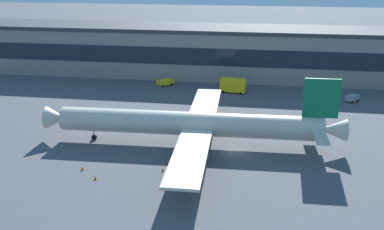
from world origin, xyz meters
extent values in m
plane|color=#4C4F54|center=(0.00, 0.00, 0.00)|extent=(600.00, 600.00, 0.00)
cube|color=gray|center=(0.00, 60.38, 7.36)|extent=(176.94, 19.14, 14.72)
cube|color=#38383D|center=(0.00, 60.38, 15.32)|extent=(180.48, 19.52, 1.20)
cube|color=#192333|center=(0.00, 50.75, 8.10)|extent=(173.40, 0.16, 5.30)
cylinder|color=beige|center=(-9.49, 2.22, 4.55)|extent=(53.49, 6.64, 4.88)
cone|color=beige|center=(-37.62, 1.29, 4.55)|extent=(4.54, 4.78, 4.63)
cone|color=beige|center=(18.88, 3.16, 4.55)|extent=(5.51, 4.57, 4.39)
cube|color=#0C723F|center=(16.17, 3.07, 10.89)|extent=(6.84, 0.73, 7.80)
cube|color=beige|center=(15.85, -2.31, 5.28)|extent=(2.69, 8.85, 0.30)
cube|color=beige|center=(15.49, 8.42, 5.28)|extent=(2.69, 8.85, 0.30)
cube|color=beige|center=(-7.02, -12.15, 4.06)|extent=(6.79, 24.20, 0.50)
cube|color=beige|center=(-7.97, 16.73, 4.06)|extent=(6.79, 24.20, 0.50)
cylinder|color=#99999E|center=(-8.14, -8.58, 2.32)|extent=(4.11, 2.81, 2.68)
cylinder|color=#99999E|center=(-8.85, 13.09, 2.32)|extent=(4.11, 2.81, 2.68)
cylinder|color=black|center=(-29.76, 1.55, 0.55)|extent=(1.12, 0.54, 1.10)
cylinder|color=slate|center=(-29.76, 1.55, 1.88)|extent=(0.24, 0.24, 2.11)
cylinder|color=black|center=(-6.76, 0.12, 0.55)|extent=(1.12, 0.54, 1.10)
cylinder|color=slate|center=(-6.76, 0.12, 1.88)|extent=(0.24, 0.24, 2.11)
cylinder|color=black|center=(-6.90, 4.51, 0.55)|extent=(1.12, 0.54, 1.10)
cylinder|color=slate|center=(-6.90, 4.51, 1.88)|extent=(0.24, 0.24, 2.11)
cube|color=yellow|center=(-3.11, 41.26, 2.25)|extent=(7.52, 3.70, 3.80)
cube|color=black|center=(-1.15, 40.95, 3.01)|extent=(2.87, 2.76, 0.95)
cylinder|color=black|center=(-0.43, 42.02, 0.35)|extent=(0.74, 0.41, 0.70)
cylinder|color=black|center=(-0.80, 39.71, 0.35)|extent=(0.74, 0.41, 0.70)
cylinder|color=black|center=(-5.41, 42.81, 0.35)|extent=(0.74, 0.41, 0.70)
cylinder|color=black|center=(-5.78, 40.50, 0.35)|extent=(0.74, 0.41, 0.70)
cube|color=yellow|center=(-23.95, 45.93, 1.05)|extent=(5.28, 5.18, 1.40)
cube|color=black|center=(-22.99, 46.83, 1.33)|extent=(2.86, 2.90, 0.35)
cylinder|color=black|center=(-23.52, 47.93, 0.35)|extent=(0.72, 0.70, 0.70)
cylinder|color=black|center=(-21.92, 46.22, 0.35)|extent=(0.72, 0.70, 0.70)
cylinder|color=black|center=(-25.98, 45.64, 0.35)|extent=(0.72, 0.70, 0.70)
cylinder|color=black|center=(-24.38, 43.93, 0.35)|extent=(0.72, 0.70, 0.70)
cube|color=gray|center=(29.15, 37.54, 1.10)|extent=(4.01, 3.90, 1.50)
cube|color=black|center=(29.89, 38.20, 1.40)|extent=(2.17, 2.21, 0.38)
cylinder|color=black|center=(29.48, 39.05, 0.35)|extent=(0.72, 0.69, 0.70)
cylinder|color=black|center=(30.69, 37.72, 0.35)|extent=(0.72, 0.69, 0.70)
cylinder|color=black|center=(27.62, 37.36, 0.35)|extent=(0.72, 0.69, 0.70)
cylinder|color=black|center=(28.83, 36.02, 0.35)|extent=(0.72, 0.69, 0.70)
cone|color=#F2590C|center=(-23.06, -15.63, 0.33)|extent=(0.53, 0.53, 0.66)
cone|color=#F2590C|center=(-11.55, -7.55, 0.37)|extent=(0.60, 0.60, 0.75)
cone|color=#F2590C|center=(-26.69, -12.54, 0.36)|extent=(0.57, 0.57, 0.71)
cone|color=#F2590C|center=(-12.24, -10.57, 0.29)|extent=(0.46, 0.46, 0.57)
camera|label=1|loc=(4.02, -80.20, 35.87)|focal=41.05mm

